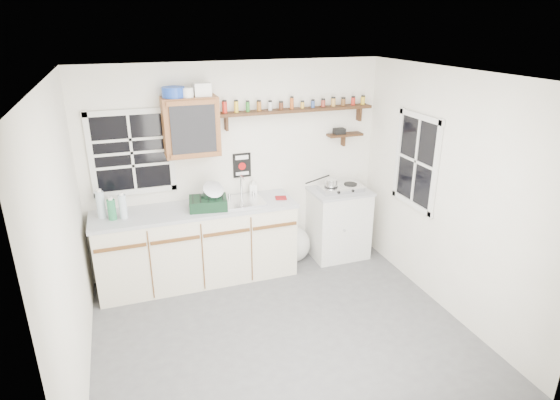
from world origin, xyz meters
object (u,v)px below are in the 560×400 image
at_px(spice_shelf, 296,109).
at_px(hotplate, 341,188).
at_px(right_cabinet, 338,223).
at_px(dish_rack, 209,200).
at_px(main_cabinet, 198,244).
at_px(upper_cabinet, 191,127).

distance_m(spice_shelf, hotplate, 1.14).
bearing_deg(right_cabinet, dish_rack, -177.03).
distance_m(right_cabinet, hotplate, 0.49).
height_order(main_cabinet, upper_cabinet, upper_cabinet).
bearing_deg(main_cabinet, dish_rack, -21.96).
bearing_deg(main_cabinet, spice_shelf, 9.30).
height_order(upper_cabinet, hotplate, upper_cabinet).
relative_size(dish_rack, hotplate, 0.84).
xyz_separation_m(dish_rack, hotplate, (1.68, 0.07, -0.08)).
bearing_deg(hotplate, dish_rack, -176.59).
bearing_deg(hotplate, main_cabinet, -178.71).
bearing_deg(hotplate, upper_cabinet, 176.72).
distance_m(spice_shelf, dish_rack, 1.49).
xyz_separation_m(main_cabinet, hotplate, (1.83, 0.01, 0.48)).
xyz_separation_m(spice_shelf, hotplate, (0.53, -0.21, -0.99)).
xyz_separation_m(main_cabinet, right_cabinet, (1.83, 0.03, -0.01)).
bearing_deg(main_cabinet, right_cabinet, 0.79).
relative_size(main_cabinet, right_cabinet, 2.54).
relative_size(spice_shelf, hotplate, 3.49).
bearing_deg(hotplate, right_cabinet, 88.03).
height_order(right_cabinet, upper_cabinet, upper_cabinet).
relative_size(right_cabinet, dish_rack, 1.97).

